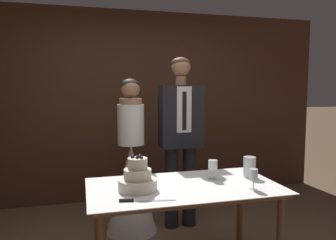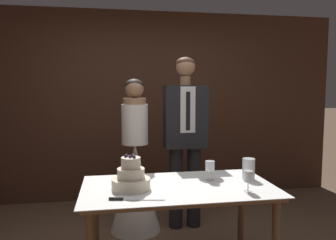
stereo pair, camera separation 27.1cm
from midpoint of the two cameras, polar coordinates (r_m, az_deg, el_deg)
name	(u,v)px [view 2 (the right image)]	position (r m, az deg, el deg)	size (l,w,h in m)	color
wall_back	(142,106)	(4.58, -2.83, 2.46)	(5.58, 0.12, 2.59)	#472B1E
cake_table	(178,196)	(2.66, 4.82, -13.12)	(1.51, 0.83, 0.77)	brown
tiered_cake	(131,178)	(2.52, -3.38, -10.06)	(0.29, 0.29, 0.27)	beige
cake_knife	(126,199)	(2.32, -3.97, -13.63)	(0.39, 0.09, 0.02)	silver
wine_glass_near	(210,167)	(2.79, 10.12, -8.07)	(0.08, 0.08, 0.16)	silver
wine_glass_middle	(248,177)	(2.57, 16.81, -9.60)	(0.06, 0.06, 0.16)	silver
hurricane_candle	(249,169)	(2.91, 16.50, -8.26)	(0.11, 0.11, 0.18)	silver
bride	(135,176)	(3.57, -3.54, -9.74)	(0.54, 0.54, 1.64)	white
groom	(185,133)	(3.58, 5.18, -2.26)	(0.45, 0.25, 1.87)	black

